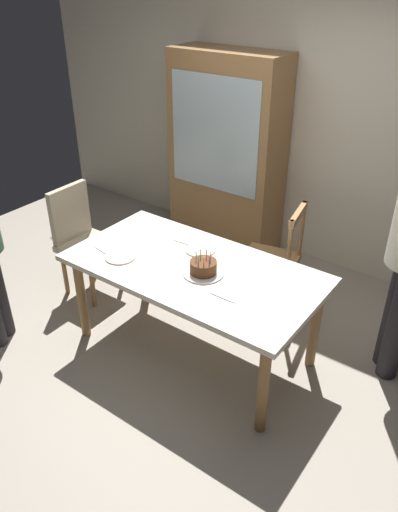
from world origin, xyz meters
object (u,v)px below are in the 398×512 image
Objects in this scene: plate_far_side at (200,250)px; dining_table at (193,276)px; china_cabinet at (227,154)px; chair_upholstered at (81,235)px; chair_spindle_back at (272,262)px; birthday_cake at (203,268)px; plate_near_celebrant at (120,257)px.

dining_table is at bearing -66.87° from plate_far_side.
chair_upholstered is at bearing -109.95° from china_cabinet.
chair_upholstered reaches higher than dining_table.
chair_upholstered is (-1.49, -0.68, 0.07)m from chair_spindle_back.
chair_spindle_back is at bearing -38.58° from china_cabinet.
china_cabinet is at bearing 116.28° from plate_far_side.
plate_far_side is 0.23× the size of chair_upholstered.
dining_table is 0.84m from chair_spindle_back.
dining_table is 1.29m from chair_upholstered.
chair_spindle_back is 1.64m from chair_upholstered.
birthday_cake is 1.82m from china_cabinet.
chair_upholstered is at bearing 175.11° from dining_table.
china_cabinet is (-0.67, 1.35, 0.21)m from plate_far_side.
plate_far_side is at bearing 129.49° from birthday_cake.
plate_far_side is at bearing 4.75° from chair_upholstered.
plate_far_side is at bearing -63.72° from china_cabinet.
plate_near_celebrant is (-0.49, -0.21, 0.09)m from dining_table.
chair_spindle_back is 1.00× the size of chair_upholstered.
plate_near_celebrant is at bearing -133.87° from plate_far_side.
birthday_cake is at bearing 16.20° from plate_near_celebrant.
chair_upholstered is (-1.39, 0.14, -0.25)m from birthday_cake.
china_cabinet reaches higher than chair_spindle_back.
plate_near_celebrant is (-0.60, -0.17, -0.04)m from birthday_cake.
chair_spindle_back reaches higher than birthday_cake.
plate_far_side is (-0.20, 0.24, -0.04)m from birthday_cake.
chair_spindle_back is (0.30, 0.58, -0.28)m from plate_far_side.
plate_near_celebrant is 0.88m from chair_upholstered.
dining_table is at bearing 23.05° from plate_near_celebrant.
plate_near_celebrant is 1.00× the size of plate_far_side.
birthday_cake is 0.15× the size of china_cabinet.
birthday_cake is 1.27× the size of plate_far_side.
china_cabinet reaches higher than plate_near_celebrant.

